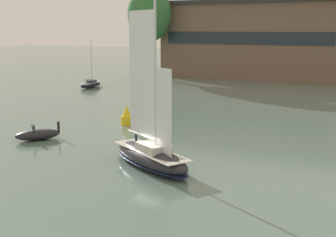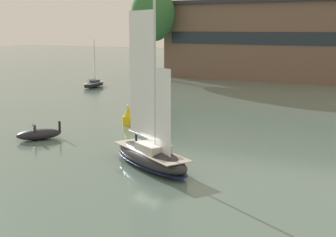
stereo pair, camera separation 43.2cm
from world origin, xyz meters
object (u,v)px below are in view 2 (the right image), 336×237
at_px(tree_shore_left, 153,15).
at_px(sailboat_moored_mid_channel, 94,84).
at_px(channel_buoy, 128,117).
at_px(sailboat_main, 150,154).
at_px(motor_tender, 39,134).

relative_size(tree_shore_left, sailboat_moored_mid_channel, 2.23).
bearing_deg(tree_shore_left, sailboat_moored_mid_channel, -94.48).
distance_m(tree_shore_left, channel_buoy, 51.55).
xyz_separation_m(sailboat_main, channel_buoy, (-10.04, 12.85, -0.12)).
relative_size(sailboat_main, sailboat_moored_mid_channel, 1.52).
bearing_deg(channel_buoy, motor_tender, -111.52).
xyz_separation_m(sailboat_main, sailboat_moored_mid_channel, (-33.31, 38.45, -0.46)).
distance_m(tree_shore_left, sailboat_main, 67.19).
height_order(sailboat_main, channel_buoy, sailboat_main).
relative_size(sailboat_moored_mid_channel, channel_buoy, 3.72).
bearing_deg(tree_shore_left, motor_tender, -72.00).
bearing_deg(channel_buoy, sailboat_main, -52.02).
distance_m(sailboat_moored_mid_channel, channel_buoy, 34.59).
xyz_separation_m(tree_shore_left, motor_tender, (17.85, -54.94, -12.83)).
relative_size(tree_shore_left, channel_buoy, 8.28).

